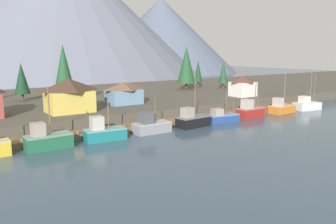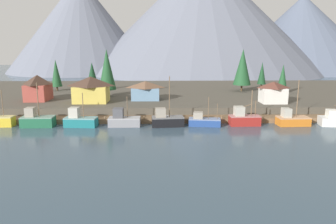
{
  "view_description": "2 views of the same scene",
  "coord_description": "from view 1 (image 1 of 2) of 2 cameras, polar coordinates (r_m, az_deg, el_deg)",
  "views": [
    {
      "loc": [
        -37.6,
        -49.72,
        13.44
      ],
      "look_at": [
        -1.27,
        3.27,
        2.17
      ],
      "focal_mm": 36.91,
      "sensor_mm": 36.0,
      "label": 1
    },
    {
      "loc": [
        -0.58,
        -62.25,
        15.46
      ],
      "look_at": [
        0.91,
        1.95,
        2.07
      ],
      "focal_mm": 33.41,
      "sensor_mm": 36.0,
      "label": 2
    }
  ],
  "objects": [
    {
      "name": "fishing_boat_grey",
      "position": [
        57.78,
        -2.86,
        -2.24
      ],
      "size": [
        6.26,
        2.84,
        5.96
      ],
      "rotation": [
        0.0,
        0.0,
        0.0
      ],
      "color": "gray",
      "rests_on": "ground_plane"
    },
    {
      "name": "conifer_back_left",
      "position": [
        83.49,
        -23.03,
        5.12
      ],
      "size": [
        3.34,
        3.34,
        8.5
      ],
      "color": "#4C3823",
      "rests_on": "shoreline_bank"
    },
    {
      "name": "conifer_near_right",
      "position": [
        107.32,
        5.01,
        6.76
      ],
      "size": [
        2.56,
        2.56,
        8.4
      ],
      "color": "#4C3823",
      "rests_on": "shoreline_bank"
    },
    {
      "name": "conifer_near_left",
      "position": [
        104.25,
        9.13,
        6.46
      ],
      "size": [
        2.6,
        2.6,
        8.16
      ],
      "color": "#4C3823",
      "rests_on": "shoreline_bank"
    },
    {
      "name": "mountain_central_peak",
      "position": [
        205.91,
        -16.76,
        15.76
      ],
      "size": [
        149.52,
        149.52,
        71.48
      ],
      "primitive_type": "cone",
      "color": "slate",
      "rests_on": "ground_plane"
    },
    {
      "name": "fishing_boat_teal",
      "position": [
        53.76,
        -10.57,
        -3.32
      ],
      "size": [
        6.48,
        3.24,
        6.75
      ],
      "rotation": [
        0.0,
        0.0,
        -0.1
      ],
      "color": "#196B70",
      "rests_on": "ground_plane"
    },
    {
      "name": "conifer_back_right",
      "position": [
        100.69,
        3.05,
        7.78
      ],
      "size": [
        5.22,
        5.22,
        12.41
      ],
      "color": "#4C3823",
      "rests_on": "shoreline_bank"
    },
    {
      "name": "dock",
      "position": [
        65.23,
        1.56,
        -1.5
      ],
      "size": [
        80.0,
        4.0,
        1.6
      ],
      "color": "brown",
      "rests_on": "ground_plane"
    },
    {
      "name": "house_yellow",
      "position": [
        65.41,
        -16.0,
        2.72
      ],
      "size": [
        8.25,
        6.35,
        6.15
      ],
      "color": "gold",
      "rests_on": "shoreline_bank"
    },
    {
      "name": "house_blue",
      "position": [
        73.37,
        -7.29,
        3.17
      ],
      "size": [
        7.14,
        5.19,
        4.65
      ],
      "color": "#6689A8",
      "rests_on": "shoreline_bank"
    },
    {
      "name": "fishing_boat_orange",
      "position": [
        80.46,
        18.21,
        0.65
      ],
      "size": [
        6.36,
        3.14,
        9.11
      ],
      "rotation": [
        0.0,
        0.0,
        0.04
      ],
      "color": "#CC6B1E",
      "rests_on": "ground_plane"
    },
    {
      "name": "fishing_boat_black",
      "position": [
        62.43,
        4.05,
        -1.34
      ],
      "size": [
        6.47,
        3.35,
        9.92
      ],
      "rotation": [
        0.0,
        0.0,
        0.09
      ],
      "color": "black",
      "rests_on": "ground_plane"
    },
    {
      "name": "fishing_boat_white",
      "position": [
        87.11,
        21.91,
        1.1
      ],
      "size": [
        6.69,
        4.12,
        9.61
      ],
      "rotation": [
        0.0,
        0.0,
        -0.17
      ],
      "color": "silver",
      "rests_on": "ground_plane"
    },
    {
      "name": "fishing_boat_blue",
      "position": [
        67.34,
        8.89,
        -0.84
      ],
      "size": [
        6.53,
        3.21,
        5.87
      ],
      "rotation": [
        0.0,
        0.0,
        -0.14
      ],
      "color": "navy",
      "rests_on": "ground_plane"
    },
    {
      "name": "fishing_boat_red",
      "position": [
        73.13,
        13.41,
        0.18
      ],
      "size": [
        6.13,
        2.72,
        7.14
      ],
      "rotation": [
        0.0,
        0.0,
        0.03
      ],
      "color": "maroon",
      "rests_on": "ground_plane"
    },
    {
      "name": "conifer_mid_right",
      "position": [
        74.97,
        -16.85,
        6.6
      ],
      "size": [
        4.59,
        4.59,
        12.49
      ],
      "color": "#4C3823",
      "rests_on": "shoreline_bank"
    },
    {
      "name": "house_white",
      "position": [
        87.57,
        12.26,
        4.24
      ],
      "size": [
        5.85,
        4.81,
        5.03
      ],
      "color": "silver",
      "rests_on": "shoreline_bank"
    },
    {
      "name": "mountain_east_peak",
      "position": [
        236.65,
        -1.15,
        12.55
      ],
      "size": [
        100.72,
        100.72,
        48.39
      ],
      "primitive_type": "cone",
      "color": "slate",
      "rests_on": "ground_plane"
    },
    {
      "name": "fishing_boat_green",
      "position": [
        51.17,
        -19.31,
        -4.35
      ],
      "size": [
        6.3,
        2.94,
        8.73
      ],
      "rotation": [
        0.0,
        0.0,
        0.02
      ],
      "color": "#1E5B3D",
      "rests_on": "ground_plane"
    },
    {
      "name": "shoreline_bank",
      "position": [
        90.78,
        -9.64,
        2.09
      ],
      "size": [
        400.0,
        56.0,
        2.5
      ],
      "primitive_type": "cube",
      "color": "#4C473D",
      "rests_on": "ground_plane"
    },
    {
      "name": "ground_plane",
      "position": [
        80.43,
        -6.0,
        -0.09
      ],
      "size": [
        400.0,
        400.0,
        1.0
      ],
      "primitive_type": "cube",
      "color": "#384C5B"
    }
  ]
}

